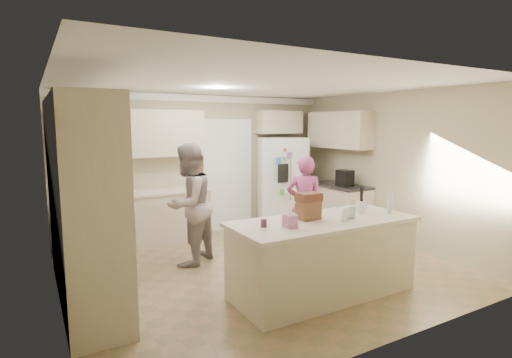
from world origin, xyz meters
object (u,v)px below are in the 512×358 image
utensil_crock (361,207)px  tissue_box (290,221)px  teen_girl (304,205)px  island_base (323,259)px  teen_boy (189,204)px  coffee_maker (345,178)px  dollhouse_body (308,210)px  refrigerator (282,183)px

utensil_crock → tissue_box: 1.21m
utensil_crock → teen_girl: teen_girl is taller
island_base → teen_boy: size_ratio=1.23×
coffee_maker → island_base: (-2.05, -1.90, -0.63)m
island_base → dollhouse_body: (-0.15, 0.10, 0.60)m
utensil_crock → dollhouse_body: (-0.80, 0.05, 0.04)m
teen_boy → island_base: bearing=83.3°
utensil_crock → teen_boy: 2.44m
utensil_crock → dollhouse_body: dollhouse_body is taller
refrigerator → teen_boy: 2.58m
tissue_box → utensil_crock: bearing=7.1°
refrigerator → tissue_box: size_ratio=12.86×
island_base → utensil_crock: size_ratio=14.67×
coffee_maker → island_base: coffee_maker is taller
tissue_box → teen_boy: size_ratio=0.08×
refrigerator → dollhouse_body: size_ratio=6.92×
utensil_crock → island_base: bearing=-175.6°
tissue_box → coffee_maker: bearing=37.6°
dollhouse_body → refrigerator: bearing=62.3°
island_base → utensil_crock: (0.65, 0.05, 0.56)m
utensil_crock → teen_boy: bearing=133.3°
island_base → teen_boy: bearing=119.2°
coffee_maker → tissue_box: bearing=-142.4°
coffee_maker → teen_boy: (-3.07, -0.08, -0.18)m
coffee_maker → utensil_crock: size_ratio=2.00×
refrigerator → teen_boy: (-2.35, -1.08, -0.01)m
refrigerator → utensil_crock: size_ratio=12.00×
coffee_maker → utensil_crock: bearing=-127.1°
teen_boy → teen_girl: (1.75, -0.47, -0.11)m
dollhouse_body → teen_boy: size_ratio=0.15×
utensil_crock → dollhouse_body: bearing=176.4°
refrigerator → island_base: size_ratio=0.82×
utensil_crock → tissue_box: utensil_crock is taller
refrigerator → island_base: bearing=-92.8°
teen_boy → coffee_maker: bearing=145.5°
island_base → utensil_crock: 0.86m
refrigerator → tissue_box: 3.54m
teen_boy → teen_girl: bearing=129.1°
island_base → dollhouse_body: size_ratio=8.46×
refrigerator → dollhouse_body: 3.17m
utensil_crock → teen_boy: size_ratio=0.08×
refrigerator → island_base: 3.23m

